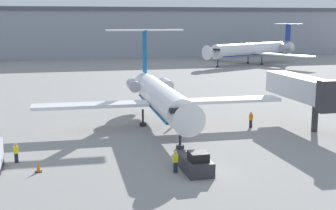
{
  "coord_description": "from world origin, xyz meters",
  "views": [
    {
      "loc": [
        -11.53,
        -34.93,
        12.47
      ],
      "look_at": [
        0.0,
        11.93,
        3.53
      ],
      "focal_mm": 50.0,
      "sensor_mm": 36.0,
      "label": 1
    }
  ],
  "objects_px": {
    "worker_by_wing": "(251,119)",
    "airplane_parked_far_left": "(253,50)",
    "traffic_cone_left": "(38,167)",
    "worker_near_tug": "(175,161)",
    "airplane_main": "(161,96)",
    "pushback_tug": "(195,163)",
    "worker_on_apron": "(16,153)",
    "jet_bridge": "(303,89)"
  },
  "relations": [
    {
      "from": "worker_by_wing",
      "to": "airplane_parked_far_left",
      "type": "height_order",
      "value": "airplane_parked_far_left"
    },
    {
      "from": "traffic_cone_left",
      "to": "airplane_parked_far_left",
      "type": "relative_size",
      "value": 0.02
    },
    {
      "from": "worker_near_tug",
      "to": "traffic_cone_left",
      "type": "relative_size",
      "value": 2.3
    },
    {
      "from": "worker_near_tug",
      "to": "traffic_cone_left",
      "type": "bearing_deg",
      "value": 165.12
    },
    {
      "from": "airplane_main",
      "to": "worker_by_wing",
      "type": "distance_m",
      "value": 10.79
    },
    {
      "from": "pushback_tug",
      "to": "airplane_parked_far_left",
      "type": "distance_m",
      "value": 94.74
    },
    {
      "from": "worker_on_apron",
      "to": "traffic_cone_left",
      "type": "distance_m",
      "value": 3.66
    },
    {
      "from": "worker_on_apron",
      "to": "worker_by_wing",
      "type": "bearing_deg",
      "value": 16.5
    },
    {
      "from": "worker_on_apron",
      "to": "airplane_parked_far_left",
      "type": "bearing_deg",
      "value": 54.0
    },
    {
      "from": "worker_near_tug",
      "to": "worker_on_apron",
      "type": "height_order",
      "value": "worker_near_tug"
    },
    {
      "from": "traffic_cone_left",
      "to": "worker_on_apron",
      "type": "bearing_deg",
      "value": 122.32
    },
    {
      "from": "airplane_main",
      "to": "jet_bridge",
      "type": "distance_m",
      "value": 16.62
    },
    {
      "from": "airplane_main",
      "to": "worker_by_wing",
      "type": "height_order",
      "value": "airplane_main"
    },
    {
      "from": "worker_near_tug",
      "to": "worker_by_wing",
      "type": "height_order",
      "value": "worker_near_tug"
    },
    {
      "from": "worker_on_apron",
      "to": "jet_bridge",
      "type": "bearing_deg",
      "value": 12.26
    },
    {
      "from": "airplane_main",
      "to": "pushback_tug",
      "type": "height_order",
      "value": "airplane_main"
    },
    {
      "from": "worker_near_tug",
      "to": "worker_by_wing",
      "type": "distance_m",
      "value": 18.46
    },
    {
      "from": "traffic_cone_left",
      "to": "jet_bridge",
      "type": "distance_m",
      "value": 31.56
    },
    {
      "from": "airplane_main",
      "to": "traffic_cone_left",
      "type": "xyz_separation_m",
      "value": [
        -13.51,
        -13.67,
        -3.2
      ]
    },
    {
      "from": "worker_by_wing",
      "to": "airplane_parked_far_left",
      "type": "bearing_deg",
      "value": 65.98
    },
    {
      "from": "pushback_tug",
      "to": "airplane_parked_far_left",
      "type": "xyz_separation_m",
      "value": [
        42.6,
        84.56,
        3.28
      ]
    },
    {
      "from": "airplane_main",
      "to": "airplane_parked_far_left",
      "type": "height_order",
      "value": "airplane_main"
    },
    {
      "from": "pushback_tug",
      "to": "traffic_cone_left",
      "type": "height_order",
      "value": "pushback_tug"
    },
    {
      "from": "airplane_main",
      "to": "traffic_cone_left",
      "type": "height_order",
      "value": "airplane_main"
    },
    {
      "from": "traffic_cone_left",
      "to": "airplane_parked_far_left",
      "type": "distance_m",
      "value": 98.66
    },
    {
      "from": "jet_bridge",
      "to": "airplane_main",
      "type": "bearing_deg",
      "value": 166.98
    },
    {
      "from": "worker_near_tug",
      "to": "traffic_cone_left",
      "type": "height_order",
      "value": "worker_near_tug"
    },
    {
      "from": "pushback_tug",
      "to": "worker_on_apron",
      "type": "height_order",
      "value": "pushback_tug"
    },
    {
      "from": "worker_by_wing",
      "to": "traffic_cone_left",
      "type": "distance_m",
      "value": 25.8
    },
    {
      "from": "worker_on_apron",
      "to": "airplane_parked_far_left",
      "type": "relative_size",
      "value": 0.05
    },
    {
      "from": "airplane_parked_far_left",
      "to": "jet_bridge",
      "type": "bearing_deg",
      "value": -109.58
    },
    {
      "from": "worker_near_tug",
      "to": "pushback_tug",
      "type": "bearing_deg",
      "value": 1.12
    },
    {
      "from": "pushback_tug",
      "to": "airplane_main",
      "type": "bearing_deg",
      "value": 86.86
    },
    {
      "from": "worker_near_tug",
      "to": "airplane_parked_far_left",
      "type": "height_order",
      "value": "airplane_parked_far_left"
    },
    {
      "from": "worker_on_apron",
      "to": "jet_bridge",
      "type": "xyz_separation_m",
      "value": [
        31.62,
        6.87,
        3.54
      ]
    },
    {
      "from": "jet_bridge",
      "to": "worker_by_wing",
      "type": "bearing_deg",
      "value": 173.79
    },
    {
      "from": "airplane_main",
      "to": "pushback_tug",
      "type": "relative_size",
      "value": 6.34
    },
    {
      "from": "airplane_parked_far_left",
      "to": "worker_by_wing",
      "type": "bearing_deg",
      "value": -114.02
    },
    {
      "from": "worker_near_tug",
      "to": "airplane_parked_far_left",
      "type": "bearing_deg",
      "value": 62.38
    },
    {
      "from": "airplane_main",
      "to": "jet_bridge",
      "type": "bearing_deg",
      "value": -13.02
    },
    {
      "from": "pushback_tug",
      "to": "traffic_cone_left",
      "type": "bearing_deg",
      "value": 167.15
    },
    {
      "from": "worker_near_tug",
      "to": "traffic_cone_left",
      "type": "xyz_separation_m",
      "value": [
        -10.94,
        2.91,
        -0.6
      ]
    }
  ]
}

